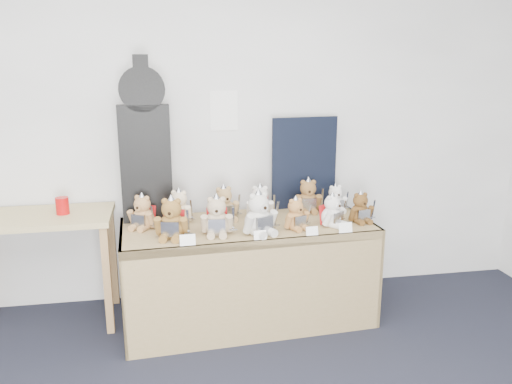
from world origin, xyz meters
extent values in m
plane|color=white|center=(0.00, 2.50, 1.35)|extent=(6.00, 0.00, 6.00)
cube|color=white|center=(0.49, 2.49, 1.48)|extent=(0.21, 0.00, 0.30)
cube|color=olive|center=(0.59, 2.00, 0.70)|extent=(1.79, 0.84, 0.06)
cube|color=olive|center=(0.61, 1.65, 0.36)|extent=(1.75, 0.13, 0.73)
cube|color=olive|center=(-0.27, 1.95, 0.36)|extent=(0.07, 0.73, 0.73)
cube|color=olive|center=(1.45, 2.05, 0.36)|extent=(0.07, 0.73, 0.73)
cube|color=tan|center=(-0.84, 2.19, 0.79)|extent=(0.98, 0.56, 0.04)
cube|color=#A17645|center=(-0.39, 1.97, 0.39)|extent=(0.05, 0.05, 0.77)
cube|color=#A17645|center=(-0.39, 2.43, 0.39)|extent=(0.05, 0.05, 0.77)
cube|color=black|center=(-0.10, 2.20, 1.14)|extent=(0.35, 0.12, 0.82)
cylinder|color=black|center=(-0.10, 2.20, 1.66)|extent=(0.31, 0.11, 0.31)
cube|color=black|center=(-0.10, 2.20, 1.78)|extent=(0.11, 0.10, 0.21)
cube|color=black|center=(1.09, 2.36, 1.08)|extent=(0.53, 0.09, 0.70)
cylinder|color=#B90C0C|center=(-0.68, 2.19, 0.87)|extent=(0.09, 0.09, 0.12)
ellipsoid|color=brown|center=(0.06, 1.80, 0.80)|extent=(0.20, 0.18, 0.18)
sphere|color=brown|center=(0.06, 1.80, 0.92)|extent=(0.13, 0.13, 0.13)
cylinder|color=brown|center=(0.05, 1.74, 0.91)|extent=(0.06, 0.04, 0.05)
sphere|color=black|center=(0.05, 1.72, 0.91)|extent=(0.02, 0.02, 0.02)
sphere|color=brown|center=(0.02, 1.80, 0.97)|extent=(0.04, 0.04, 0.04)
sphere|color=brown|center=(0.11, 1.79, 0.97)|extent=(0.04, 0.04, 0.04)
cylinder|color=brown|center=(-0.02, 1.79, 0.81)|extent=(0.07, 0.10, 0.13)
cylinder|color=brown|center=(0.14, 1.76, 0.81)|extent=(0.07, 0.10, 0.13)
cylinder|color=brown|center=(0.01, 1.74, 0.75)|extent=(0.07, 0.12, 0.05)
cylinder|color=brown|center=(0.09, 1.73, 0.75)|extent=(0.07, 0.12, 0.05)
cube|color=silver|center=(0.05, 1.73, 0.81)|extent=(0.12, 0.04, 0.10)
cone|color=silver|center=(0.06, 1.80, 0.98)|extent=(0.11, 0.11, 0.08)
cube|color=silver|center=(0.17, 1.74, 0.84)|extent=(0.02, 0.05, 0.18)
cube|color=silver|center=(0.17, 1.74, 0.77)|extent=(0.05, 0.02, 0.01)
cube|color=#A71315|center=(0.08, 1.86, 0.82)|extent=(0.14, 0.06, 0.16)
ellipsoid|color=tan|center=(0.36, 1.81, 0.80)|extent=(0.19, 0.16, 0.17)
sphere|color=tan|center=(0.36, 1.81, 0.92)|extent=(0.13, 0.13, 0.13)
cylinder|color=tan|center=(0.35, 1.76, 0.91)|extent=(0.06, 0.03, 0.05)
sphere|color=black|center=(0.35, 1.74, 0.91)|extent=(0.02, 0.02, 0.02)
sphere|color=tan|center=(0.31, 1.82, 0.96)|extent=(0.04, 0.04, 0.04)
sphere|color=tan|center=(0.40, 1.81, 0.96)|extent=(0.04, 0.04, 0.04)
cylinder|color=tan|center=(0.27, 1.80, 0.81)|extent=(0.06, 0.10, 0.13)
cylinder|color=tan|center=(0.43, 1.78, 0.81)|extent=(0.06, 0.10, 0.13)
cylinder|color=tan|center=(0.31, 1.76, 0.75)|extent=(0.06, 0.12, 0.05)
cylinder|color=tan|center=(0.39, 1.75, 0.75)|extent=(0.06, 0.12, 0.05)
cube|color=silver|center=(0.35, 1.75, 0.81)|extent=(0.11, 0.03, 0.09)
cone|color=silver|center=(0.36, 1.81, 0.97)|extent=(0.11, 0.11, 0.08)
cube|color=silver|center=(0.46, 1.77, 0.84)|extent=(0.02, 0.04, 0.18)
cube|color=silver|center=(0.46, 1.77, 0.77)|extent=(0.05, 0.01, 0.01)
cube|color=#A71315|center=(0.36, 1.88, 0.81)|extent=(0.14, 0.05, 0.15)
ellipsoid|color=beige|center=(0.63, 1.77, 0.81)|extent=(0.24, 0.22, 0.19)
sphere|color=beige|center=(0.63, 1.77, 0.93)|extent=(0.14, 0.14, 0.14)
cylinder|color=beige|center=(0.65, 1.72, 0.92)|extent=(0.07, 0.05, 0.06)
sphere|color=black|center=(0.66, 1.70, 0.92)|extent=(0.02, 0.02, 0.02)
sphere|color=beige|center=(0.58, 1.76, 0.99)|extent=(0.04, 0.04, 0.04)
sphere|color=beige|center=(0.67, 1.79, 0.99)|extent=(0.04, 0.04, 0.04)
cylinder|color=beige|center=(0.55, 1.72, 0.82)|extent=(0.09, 0.12, 0.14)
cylinder|color=beige|center=(0.72, 1.79, 0.82)|extent=(0.09, 0.12, 0.14)
cylinder|color=beige|center=(0.61, 1.70, 0.76)|extent=(0.10, 0.13, 0.06)
cylinder|color=beige|center=(0.69, 1.73, 0.76)|extent=(0.10, 0.13, 0.06)
cube|color=silver|center=(0.65, 1.71, 0.81)|extent=(0.12, 0.07, 0.10)
cone|color=silver|center=(0.63, 1.77, 0.99)|extent=(0.12, 0.12, 0.09)
cube|color=silver|center=(0.75, 1.79, 0.85)|extent=(0.03, 0.05, 0.20)
cube|color=silver|center=(0.75, 1.79, 0.77)|extent=(0.05, 0.03, 0.01)
ellipsoid|color=#A8733F|center=(0.89, 1.84, 0.79)|extent=(0.18, 0.16, 0.14)
sphere|color=#A8733F|center=(0.89, 1.84, 0.88)|extent=(0.10, 0.10, 0.10)
cylinder|color=#A8733F|center=(0.91, 1.80, 0.88)|extent=(0.05, 0.04, 0.04)
sphere|color=black|center=(0.91, 1.78, 0.88)|extent=(0.02, 0.02, 0.02)
sphere|color=#A8733F|center=(0.86, 1.82, 0.93)|extent=(0.03, 0.03, 0.03)
sphere|color=#A8733F|center=(0.92, 1.85, 0.93)|extent=(0.03, 0.03, 0.03)
cylinder|color=#A8733F|center=(0.84, 1.80, 0.80)|extent=(0.07, 0.09, 0.11)
cylinder|color=#A8733F|center=(0.96, 1.84, 0.80)|extent=(0.07, 0.09, 0.11)
cylinder|color=#A8733F|center=(0.88, 1.78, 0.75)|extent=(0.07, 0.10, 0.04)
cylinder|color=#A8733F|center=(0.94, 1.80, 0.75)|extent=(0.07, 0.10, 0.04)
cube|color=silver|center=(0.91, 1.78, 0.79)|extent=(0.09, 0.05, 0.08)
cone|color=silver|center=(0.89, 1.84, 0.93)|extent=(0.09, 0.09, 0.07)
cube|color=silver|center=(0.99, 1.84, 0.82)|extent=(0.02, 0.04, 0.15)
cube|color=silver|center=(0.99, 1.84, 0.76)|extent=(0.04, 0.02, 0.01)
ellipsoid|color=silver|center=(1.16, 1.85, 0.79)|extent=(0.19, 0.19, 0.15)
sphere|color=silver|center=(1.16, 1.85, 0.89)|extent=(0.11, 0.11, 0.11)
cylinder|color=silver|center=(1.18, 1.82, 0.88)|extent=(0.05, 0.05, 0.05)
sphere|color=black|center=(1.19, 1.80, 0.88)|extent=(0.02, 0.02, 0.02)
sphere|color=silver|center=(1.13, 1.83, 0.93)|extent=(0.03, 0.03, 0.03)
sphere|color=silver|center=(1.19, 1.88, 0.93)|extent=(0.03, 0.03, 0.03)
cylinder|color=silver|center=(1.11, 1.80, 0.80)|extent=(0.08, 0.09, 0.11)
cylinder|color=silver|center=(1.22, 1.88, 0.80)|extent=(0.08, 0.09, 0.11)
cylinder|color=silver|center=(1.16, 1.79, 0.75)|extent=(0.09, 0.10, 0.04)
cylinder|color=silver|center=(1.21, 1.83, 0.75)|extent=(0.09, 0.10, 0.04)
cube|color=silver|center=(1.19, 1.81, 0.80)|extent=(0.09, 0.07, 0.08)
cone|color=silver|center=(1.16, 1.85, 0.94)|extent=(0.09, 0.09, 0.07)
cube|color=silver|center=(1.25, 1.88, 0.82)|extent=(0.03, 0.04, 0.16)
cube|color=silver|center=(1.25, 1.88, 0.76)|extent=(0.04, 0.03, 0.01)
cube|color=#A71315|center=(1.12, 1.90, 0.80)|extent=(0.11, 0.09, 0.13)
ellipsoid|color=brown|center=(1.38, 1.90, 0.79)|extent=(0.16, 0.14, 0.14)
sphere|color=brown|center=(1.38, 1.90, 0.89)|extent=(0.10, 0.10, 0.10)
cylinder|color=brown|center=(1.39, 1.86, 0.88)|extent=(0.05, 0.03, 0.04)
sphere|color=black|center=(1.39, 1.85, 0.88)|extent=(0.02, 0.02, 0.02)
sphere|color=brown|center=(1.35, 1.90, 0.93)|extent=(0.03, 0.03, 0.03)
sphere|color=brown|center=(1.42, 1.91, 0.93)|extent=(0.03, 0.03, 0.03)
cylinder|color=brown|center=(1.32, 1.88, 0.80)|extent=(0.05, 0.08, 0.11)
cylinder|color=brown|center=(1.45, 1.90, 0.80)|extent=(0.05, 0.08, 0.11)
cylinder|color=brown|center=(1.36, 1.85, 0.75)|extent=(0.06, 0.10, 0.04)
cylinder|color=brown|center=(1.42, 1.86, 0.75)|extent=(0.06, 0.10, 0.04)
cube|color=silver|center=(1.39, 1.85, 0.79)|extent=(0.09, 0.03, 0.08)
cone|color=silver|center=(1.38, 1.90, 0.93)|extent=(0.09, 0.09, 0.07)
cube|color=silver|center=(1.47, 1.89, 0.82)|extent=(0.02, 0.04, 0.15)
cube|color=silver|center=(1.47, 1.89, 0.76)|extent=(0.04, 0.01, 0.01)
ellipsoid|color=beige|center=(0.12, 2.13, 0.79)|extent=(0.19, 0.17, 0.15)
sphere|color=beige|center=(0.12, 2.13, 0.90)|extent=(0.11, 0.11, 0.11)
cylinder|color=beige|center=(0.11, 2.08, 0.89)|extent=(0.05, 0.04, 0.05)
sphere|color=black|center=(0.10, 2.07, 0.89)|extent=(0.02, 0.02, 0.02)
sphere|color=beige|center=(0.08, 2.14, 0.94)|extent=(0.04, 0.04, 0.04)
sphere|color=beige|center=(0.16, 2.12, 0.94)|extent=(0.04, 0.04, 0.04)
cylinder|color=beige|center=(0.04, 2.13, 0.80)|extent=(0.07, 0.09, 0.12)
cylinder|color=beige|center=(0.18, 2.09, 0.80)|extent=(0.07, 0.09, 0.12)
cylinder|color=beige|center=(0.07, 2.09, 0.75)|extent=(0.07, 0.11, 0.05)
cylinder|color=beige|center=(0.14, 2.07, 0.75)|extent=(0.07, 0.11, 0.05)
cube|color=silver|center=(0.10, 2.07, 0.80)|extent=(0.10, 0.05, 0.08)
cone|color=silver|center=(0.12, 2.13, 0.95)|extent=(0.10, 0.10, 0.07)
cube|color=silver|center=(0.20, 2.07, 0.83)|extent=(0.02, 0.04, 0.16)
cube|color=silver|center=(0.20, 2.07, 0.76)|extent=(0.05, 0.02, 0.01)
ellipsoid|color=#A98654|center=(0.44, 2.13, 0.80)|extent=(0.20, 0.18, 0.16)
sphere|color=#A98654|center=(0.44, 2.13, 0.91)|extent=(0.12, 0.12, 0.12)
cylinder|color=#A98654|center=(0.45, 2.08, 0.90)|extent=(0.06, 0.04, 0.05)
sphere|color=black|center=(0.46, 2.06, 0.90)|extent=(0.02, 0.02, 0.02)
sphere|color=#A98654|center=(0.40, 2.12, 0.95)|extent=(0.04, 0.04, 0.04)
sphere|color=#A98654|center=(0.47, 2.14, 0.95)|extent=(0.04, 0.04, 0.04)
cylinder|color=#A98654|center=(0.37, 2.09, 0.81)|extent=(0.07, 0.10, 0.12)
cylinder|color=#A98654|center=(0.52, 2.13, 0.81)|extent=(0.07, 0.10, 0.12)
cylinder|color=#A98654|center=(0.42, 2.06, 0.75)|extent=(0.08, 0.12, 0.05)
cylinder|color=#A98654|center=(0.49, 2.08, 0.75)|extent=(0.08, 0.12, 0.05)
cube|color=silver|center=(0.46, 2.07, 0.80)|extent=(0.11, 0.05, 0.09)
cone|color=silver|center=(0.44, 2.13, 0.96)|extent=(0.10, 0.10, 0.08)
cube|color=silver|center=(0.54, 2.13, 0.83)|extent=(0.02, 0.04, 0.17)
cube|color=silver|center=(0.54, 2.13, 0.77)|extent=(0.05, 0.02, 0.01)
cube|color=#A71315|center=(0.42, 2.19, 0.81)|extent=(0.13, 0.07, 0.15)
ellipsoid|color=white|center=(0.70, 2.13, 0.80)|extent=(0.18, 0.16, 0.16)
sphere|color=white|center=(0.70, 2.13, 0.90)|extent=(0.12, 0.12, 0.12)
cylinder|color=white|center=(0.70, 2.08, 0.89)|extent=(0.05, 0.03, 0.05)
sphere|color=black|center=(0.69, 2.06, 0.89)|extent=(0.02, 0.02, 0.02)
sphere|color=white|center=(0.66, 2.14, 0.95)|extent=(0.04, 0.04, 0.04)
sphere|color=white|center=(0.74, 2.13, 0.95)|extent=(0.04, 0.04, 0.04)
cylinder|color=white|center=(0.62, 2.12, 0.80)|extent=(0.06, 0.09, 0.12)
cylinder|color=white|center=(0.77, 2.10, 0.80)|extent=(0.06, 0.09, 0.12)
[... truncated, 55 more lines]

